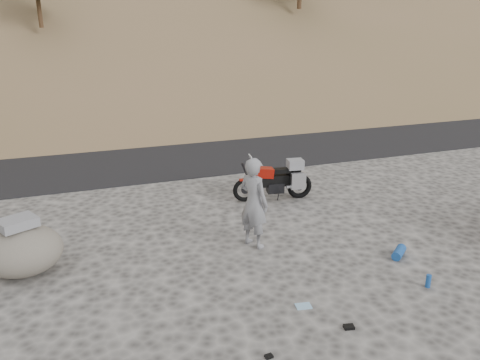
% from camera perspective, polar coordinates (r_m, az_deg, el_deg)
% --- Properties ---
extents(ground, '(140.00, 140.00, 0.00)m').
position_cam_1_polar(ground, '(9.14, 3.13, -10.23)').
color(ground, '#423F3D').
rests_on(ground, ground).
extents(road, '(120.00, 7.00, 0.05)m').
position_cam_1_polar(road, '(17.23, -8.53, 3.64)').
color(road, black).
rests_on(road, ground).
extents(motorcycle, '(2.12, 0.79, 1.26)m').
position_cam_1_polar(motorcycle, '(12.15, 4.49, 0.03)').
color(motorcycle, black).
rests_on(motorcycle, ground).
extents(man, '(0.72, 0.82, 1.89)m').
position_cam_1_polar(man, '(9.86, 1.64, -7.91)').
color(man, gray).
rests_on(man, ground).
extents(boulder, '(1.70, 1.54, 1.11)m').
position_cam_1_polar(boulder, '(9.47, -25.05, -7.71)').
color(boulder, '#56514A').
rests_on(boulder, ground).
extents(gear_blue_mat, '(0.48, 0.43, 0.19)m').
position_cam_1_polar(gear_blue_mat, '(9.87, 18.80, -8.35)').
color(gear_blue_mat, '#194B98').
rests_on(gear_blue_mat, ground).
extents(gear_bottle, '(0.10, 0.10, 0.24)m').
position_cam_1_polar(gear_bottle, '(8.99, 21.98, -11.35)').
color(gear_bottle, '#194B98').
rests_on(gear_bottle, ground).
extents(gear_glove_a, '(0.18, 0.14, 0.05)m').
position_cam_1_polar(gear_glove_a, '(7.62, 13.13, -17.04)').
color(gear_glove_a, black).
rests_on(gear_glove_a, ground).
extents(gear_glove_b, '(0.12, 0.09, 0.04)m').
position_cam_1_polar(gear_glove_b, '(6.94, 3.54, -20.66)').
color(gear_glove_b, black).
rests_on(gear_glove_b, ground).
extents(gear_blue_cloth, '(0.28, 0.23, 0.01)m').
position_cam_1_polar(gear_blue_cloth, '(7.99, 7.74, -14.98)').
color(gear_blue_cloth, '#8DB9DA').
rests_on(gear_blue_cloth, ground).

